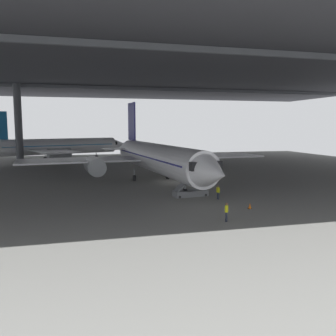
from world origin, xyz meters
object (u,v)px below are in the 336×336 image
airplane_main (156,158)px  boarding_stairs (191,190)px  crew_worker_near_nose (227,211)px  traffic_cone_orange (250,206)px  crew_worker_by_stairs (218,192)px  baggage_tug (180,171)px  airplane_distant (57,146)px

airplane_main → boarding_stairs: size_ratio=8.25×
boarding_stairs → crew_worker_near_nose: (-0.43, -11.22, 0.19)m
crew_worker_near_nose → traffic_cone_orange: 5.66m
airplane_main → traffic_cone_orange: bearing=-73.1°
crew_worker_by_stairs → baggage_tug: bearing=85.0°
crew_worker_near_nose → crew_worker_by_stairs: bearing=72.2°
airplane_distant → traffic_cone_orange: airplane_distant is taller
boarding_stairs → baggage_tug: 19.54m
airplane_main → crew_worker_by_stairs: airplane_main is taller
boarding_stairs → baggage_tug: (4.25, 19.07, -0.22)m
boarding_stairs → traffic_cone_orange: bearing=-63.4°
airplane_main → crew_worker_near_nose: 22.32m
airplane_distant → baggage_tug: airplane_distant is taller
traffic_cone_orange → baggage_tug: baggage_tug is taller
airplane_main → boarding_stairs: (1.85, -10.89, -2.87)m
baggage_tug → traffic_cone_orange: bearing=-91.1°
boarding_stairs → baggage_tug: boarding_stairs is taller
baggage_tug → boarding_stairs: bearing=-102.6°
boarding_stairs → airplane_main: bearing=99.6°
airplane_main → traffic_cone_orange: size_ratio=66.58×
crew_worker_near_nose → airplane_main: bearing=93.7°
airplane_main → boarding_stairs: 11.41m
airplane_distant → boarding_stairs: bearing=-69.5°
crew_worker_near_nose → traffic_cone_orange: (4.17, 3.78, -0.65)m
traffic_cone_orange → baggage_tug: 26.52m
airplane_main → crew_worker_near_nose: airplane_main is taller
boarding_stairs → traffic_cone_orange: 8.34m
crew_worker_near_nose → airplane_distant: bearing=106.5°
airplane_main → airplane_distant: airplane_main is taller
crew_worker_near_nose → baggage_tug: size_ratio=0.73×
crew_worker_near_nose → traffic_cone_orange: size_ratio=2.75×
crew_worker_by_stairs → traffic_cone_orange: bearing=-74.6°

